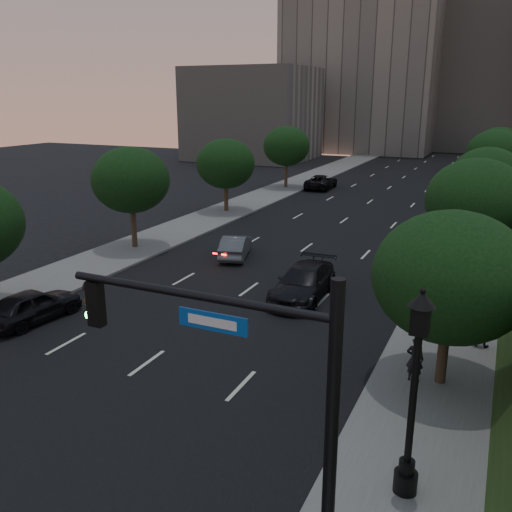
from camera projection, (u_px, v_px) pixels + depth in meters
The scene contains 25 objects.
ground at pixel (48, 435), 16.22m from camera, with size 160.00×160.00×0.00m, color black.
road_surface at pixel (337, 226), 42.33m from camera, with size 16.00×140.00×0.02m, color black.
sidewalk_right at pixel (477, 239), 38.19m from camera, with size 4.50×140.00×0.15m, color slate.
sidewalk_left at pixel (221, 213), 46.43m from camera, with size 4.50×140.00×0.15m, color slate.
office_block_left at pixel (365, 60), 97.37m from camera, with size 26.00×20.00×32.00m, color gray.
office_block_mid at pixel (485, 77), 98.89m from camera, with size 22.00×18.00×26.00m, color #A09C92.
office_block_filler at pixel (253, 114), 85.61m from camera, with size 18.00×16.00×14.00m, color #A09C92.
tree_right_a at pixel (451, 277), 17.90m from camera, with size 5.20×5.20×6.24m.
tree_right_b at pixel (476, 201), 28.20m from camera, with size 5.20×5.20×6.74m.
tree_right_c at pixel (487, 177), 39.66m from camera, with size 5.20×5.20×6.24m.
tree_right_d at pixel (494, 153), 51.70m from camera, with size 5.20×5.20×6.74m.
tree_right_e at pixel (498, 146), 64.90m from camera, with size 5.20×5.20×6.24m.
tree_left_b at pixel (131, 180), 34.73m from camera, with size 5.00×5.00×6.71m.
tree_left_c at pixel (226, 164), 46.15m from camera, with size 5.00×5.00×6.34m.
tree_left_d at pixel (286, 146), 58.23m from camera, with size 5.00×5.00×6.71m.
traffic_signal_mast at pixel (273, 442), 9.93m from camera, with size 5.68×0.56×7.00m.
street_lamp at pixel (412, 405), 13.03m from camera, with size 0.64×0.64×5.62m.
sedan_near_left at pixel (33, 305), 24.22m from camera, with size 1.80×4.48×1.53m, color black.
sedan_mid_left at pixel (235, 246), 33.96m from camera, with size 1.50×4.31×1.42m, color #56595D.
sedan_far_left at pixel (321, 182), 58.90m from camera, with size 2.55×5.53×1.54m, color black.
sedan_near_right at pixel (303, 283), 27.00m from camera, with size 2.29×5.64×1.64m, color black.
sedan_far_right at pixel (448, 199), 49.62m from camera, with size 1.59×3.95×1.35m, color #4F5255.
pedestrian_a at pixel (415, 359), 18.84m from camera, with size 0.60×0.39×1.64m, color black.
pedestrian_b at pixel (481, 327), 21.52m from camera, with size 0.77×0.60×1.59m, color black.
pedestrian_c at pixel (438, 288), 25.72m from camera, with size 0.98×0.41×1.67m, color black.
Camera 1 is at (11.55, -10.11, 9.77)m, focal length 38.00 mm.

